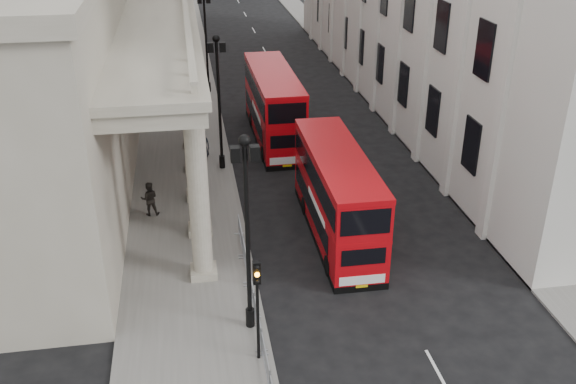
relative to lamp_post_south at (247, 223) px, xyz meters
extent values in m
cube|color=slate|center=(-2.40, 26.00, -4.85)|extent=(6.00, 140.00, 0.12)
cube|color=slate|center=(14.10, 26.00, -4.85)|extent=(3.00, 140.00, 0.12)
cube|color=slate|center=(0.55, 26.00, -4.84)|extent=(0.20, 140.00, 0.14)
cube|color=gray|center=(-9.90, 14.00, 1.09)|extent=(9.00, 28.00, 12.00)
cylinder|color=black|center=(0.00, 0.00, -4.39)|extent=(0.36, 0.36, 0.80)
cylinder|color=black|center=(0.00, 0.00, -0.79)|extent=(0.18, 0.18, 8.00)
sphere|color=black|center=(0.00, 0.00, 3.31)|extent=(0.44, 0.44, 0.44)
cube|color=black|center=(0.35, 0.00, 2.81)|extent=(0.35, 0.35, 0.55)
cube|color=black|center=(-0.35, 0.00, 2.81)|extent=(0.35, 0.35, 0.55)
cylinder|color=black|center=(0.00, 16.00, -4.39)|extent=(0.36, 0.36, 0.80)
cylinder|color=black|center=(0.00, 16.00, -0.79)|extent=(0.18, 0.18, 8.00)
sphere|color=black|center=(0.00, 16.00, 3.31)|extent=(0.44, 0.44, 0.44)
cube|color=black|center=(0.35, 16.00, 2.81)|extent=(0.35, 0.35, 0.55)
cube|color=black|center=(-0.35, 16.00, 2.81)|extent=(0.35, 0.35, 0.55)
cylinder|color=black|center=(0.00, 32.00, -4.39)|extent=(0.36, 0.36, 0.80)
cylinder|color=black|center=(0.00, 32.00, -0.79)|extent=(0.18, 0.18, 8.00)
cube|color=black|center=(0.35, 32.00, 2.81)|extent=(0.35, 0.35, 0.55)
cube|color=black|center=(-0.35, 32.00, 2.81)|extent=(0.35, 0.35, 0.55)
cylinder|color=black|center=(0.10, -2.00, -3.09)|extent=(0.12, 0.12, 3.40)
cube|color=black|center=(0.10, -2.00, -0.94)|extent=(0.28, 0.22, 0.90)
sphere|color=black|center=(0.10, -2.13, -0.64)|extent=(0.18, 0.18, 0.18)
sphere|color=orange|center=(0.10, -2.13, -0.94)|extent=(0.18, 0.18, 0.18)
sphere|color=black|center=(0.10, -2.13, -1.24)|extent=(0.18, 0.18, 0.18)
cube|color=gray|center=(0.25, -2.95, -4.24)|extent=(0.50, 2.30, 1.10)
cube|color=gray|center=(0.25, -0.60, -4.24)|extent=(0.50, 2.30, 1.10)
cube|color=gray|center=(0.25, 1.75, -4.24)|extent=(0.50, 2.30, 1.10)
cube|color=gray|center=(0.25, 4.10, -4.24)|extent=(0.50, 2.30, 1.10)
cube|color=gray|center=(0.25, 6.45, -4.24)|extent=(0.50, 2.30, 1.10)
cube|color=#BC080F|center=(5.17, 6.87, -3.58)|extent=(2.53, 10.40, 1.98)
cube|color=#BC080F|center=(5.17, 6.87, -1.52)|extent=(2.53, 10.40, 1.73)
cube|color=#BC080F|center=(5.17, 6.87, -0.53)|extent=(2.57, 10.44, 0.25)
cube|color=black|center=(5.17, 6.87, -4.74)|extent=(2.55, 10.40, 0.35)
cube|color=black|center=(5.17, 6.87, -3.33)|extent=(2.58, 8.42, 0.99)
cube|color=black|center=(5.17, 6.87, -1.42)|extent=(2.58, 9.81, 1.09)
cube|color=white|center=(5.14, 1.69, -4.27)|extent=(2.08, 0.07, 0.45)
cube|color=yellow|center=(5.14, 1.68, -4.59)|extent=(0.54, 0.04, 0.13)
cylinder|color=black|center=(4.03, 3.27, -4.42)|extent=(0.32, 0.99, 0.99)
cylinder|color=black|center=(6.27, 3.26, -4.42)|extent=(0.32, 0.99, 0.99)
cylinder|color=black|center=(4.06, 9.30, -4.42)|extent=(0.32, 0.99, 0.99)
cylinder|color=black|center=(6.30, 9.29, -4.42)|extent=(0.32, 0.99, 0.99)
cube|color=red|center=(3.95, 20.67, -3.49)|extent=(2.74, 11.10, 2.11)
cube|color=red|center=(3.95, 20.67, -1.30)|extent=(2.74, 11.10, 1.85)
cube|color=red|center=(3.95, 20.67, -0.24)|extent=(2.79, 11.15, 0.26)
cube|color=black|center=(3.95, 20.67, -4.73)|extent=(2.77, 11.10, 0.37)
cube|color=black|center=(3.95, 20.67, -3.22)|extent=(2.79, 8.99, 1.06)
cube|color=black|center=(3.95, 20.67, -1.19)|extent=(2.80, 10.47, 1.16)
cube|color=white|center=(4.00, 15.14, -4.23)|extent=(2.22, 0.08, 0.47)
cube|color=yellow|center=(4.00, 15.13, -4.57)|extent=(0.58, 0.05, 0.14)
cylinder|color=black|center=(2.79, 16.81, -4.38)|extent=(0.35, 1.06, 1.06)
cylinder|color=black|center=(5.18, 16.83, -4.38)|extent=(0.35, 1.06, 1.06)
cylinder|color=black|center=(2.73, 23.25, -4.38)|extent=(0.35, 1.06, 1.06)
cylinder|color=black|center=(5.11, 23.27, -4.38)|extent=(0.35, 1.06, 1.06)
imported|color=black|center=(-1.81, 12.16, -3.84)|extent=(0.81, 0.68, 1.90)
imported|color=black|center=(-4.26, 10.38, -3.84)|extent=(0.94, 0.73, 1.90)
imported|color=black|center=(-1.08, 17.96, -3.87)|extent=(1.06, 0.89, 1.85)
camera|label=1|loc=(-1.90, -21.01, 11.68)|focal=40.00mm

